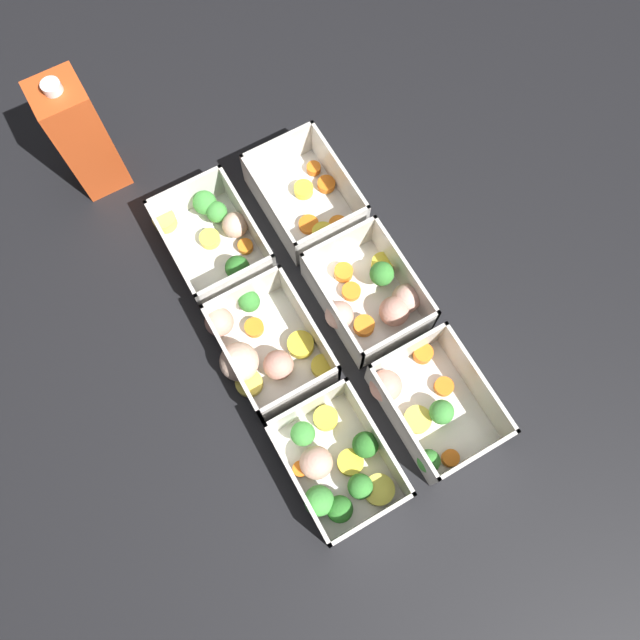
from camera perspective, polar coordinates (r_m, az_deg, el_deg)
ground_plane at (r=0.86m, az=-0.00°, el=-0.49°), size 4.00×4.00×0.00m
container_near_left at (r=0.82m, az=9.76°, el=-7.66°), size 0.17×0.13×0.07m
container_near_center at (r=0.85m, az=4.90°, el=2.10°), size 0.16×0.14×0.07m
container_near_right at (r=0.91m, az=-1.20°, el=11.08°), size 0.16×0.12×0.07m
container_far_left at (r=0.79m, az=1.50°, el=-13.32°), size 0.16×0.12×0.07m
container_far_center at (r=0.83m, az=-5.52°, el=-2.55°), size 0.17×0.15×0.07m
container_far_right at (r=0.90m, az=-9.56°, el=7.58°), size 0.17×0.13×0.07m
juice_carton at (r=0.94m, az=-20.95°, el=15.35°), size 0.07×0.07×0.20m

